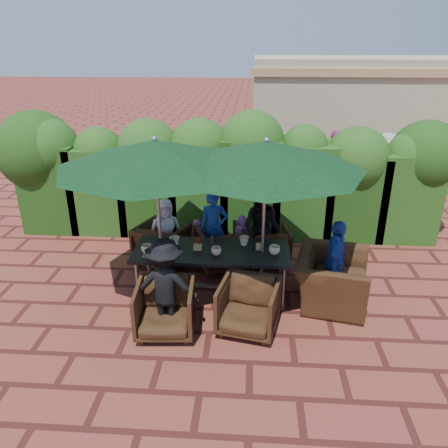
# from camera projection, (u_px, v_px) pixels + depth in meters

# --- Properties ---
(ground) EXTENTS (80.00, 80.00, 0.00)m
(ground) POSITION_uv_depth(u_px,v_px,m) (216.00, 289.00, 6.94)
(ground) COLOR maroon
(ground) RESTS_ON ground
(dining_table) EXTENTS (2.35, 0.90, 0.75)m
(dining_table) POSITION_uv_depth(u_px,v_px,m) (212.00, 254.00, 6.59)
(dining_table) COLOR black
(dining_table) RESTS_ON ground
(umbrella_left) EXTENTS (2.83, 2.83, 2.46)m
(umbrella_left) POSITION_uv_depth(u_px,v_px,m) (155.00, 154.00, 6.01)
(umbrella_left) COLOR gray
(umbrella_left) RESTS_ON ground
(umbrella_right) EXTENTS (2.78, 2.78, 2.46)m
(umbrella_right) POSITION_uv_depth(u_px,v_px,m) (266.00, 155.00, 5.93)
(umbrella_right) COLOR gray
(umbrella_right) RESTS_ON ground
(chair_far_left) EXTENTS (1.00, 0.98, 0.81)m
(chair_far_left) POSITION_uv_depth(u_px,v_px,m) (162.00, 242.00, 7.61)
(chair_far_left) COLOR black
(chair_far_left) RESTS_ON ground
(chair_far_mid) EXTENTS (0.99, 0.96, 0.79)m
(chair_far_mid) POSITION_uv_depth(u_px,v_px,m) (222.00, 246.00, 7.48)
(chair_far_mid) COLOR black
(chair_far_mid) RESTS_ON ground
(chair_far_right) EXTENTS (0.81, 0.77, 0.73)m
(chair_far_right) POSITION_uv_depth(u_px,v_px,m) (267.00, 244.00, 7.63)
(chair_far_right) COLOR black
(chair_far_right) RESTS_ON ground
(chair_near_left) EXTENTS (0.81, 0.76, 0.79)m
(chair_near_left) POSITION_uv_depth(u_px,v_px,m) (165.00, 306.00, 5.81)
(chair_near_left) COLOR black
(chair_near_left) RESTS_ON ground
(chair_near_right) EXTENTS (0.89, 0.86, 0.79)m
(chair_near_right) POSITION_uv_depth(u_px,v_px,m) (248.00, 304.00, 5.86)
(chair_near_right) COLOR black
(chair_near_right) RESTS_ON ground
(chair_end_right) EXTENTS (0.98, 1.29, 1.02)m
(chair_end_right) POSITION_uv_depth(u_px,v_px,m) (332.00, 271.00, 6.44)
(chair_end_right) COLOR black
(chair_end_right) RESTS_ON ground
(adult_far_left) EXTENTS (0.66, 0.53, 1.17)m
(adult_far_left) POSITION_uv_depth(u_px,v_px,m) (166.00, 231.00, 7.59)
(adult_far_left) COLOR silver
(adult_far_left) RESTS_ON ground
(adult_far_mid) EXTENTS (0.51, 0.43, 1.33)m
(adult_far_mid) POSITION_uv_depth(u_px,v_px,m) (214.00, 228.00, 7.51)
(adult_far_mid) COLOR #1D3E9E
(adult_far_mid) RESTS_ON ground
(adult_far_right) EXTENTS (0.80, 0.66, 1.43)m
(adult_far_right) POSITION_uv_depth(u_px,v_px,m) (262.00, 229.00, 7.36)
(adult_far_right) COLOR black
(adult_far_right) RESTS_ON ground
(adult_near_left) EXTENTS (0.88, 0.43, 1.35)m
(adult_near_left) POSITION_uv_depth(u_px,v_px,m) (166.00, 286.00, 5.75)
(adult_near_left) COLOR black
(adult_near_left) RESTS_ON ground
(adult_end_right) EXTENTS (0.52, 0.82, 1.29)m
(adult_end_right) POSITION_uv_depth(u_px,v_px,m) (335.00, 262.00, 6.42)
(adult_end_right) COLOR #1D3E9E
(adult_end_right) RESTS_ON ground
(child_left) EXTENTS (0.31, 0.26, 0.77)m
(child_left) POSITION_uv_depth(u_px,v_px,m) (197.00, 240.00, 7.73)
(child_left) COLOR #C6458F
(child_left) RESTS_ON ground
(child_right) EXTENTS (0.37, 0.32, 0.91)m
(child_right) POSITION_uv_depth(u_px,v_px,m) (242.00, 241.00, 7.54)
(child_right) COLOR #9D4EAA
(child_right) RESTS_ON ground
(pedestrian_a) EXTENTS (1.48, 0.65, 1.54)m
(pedestrian_a) POSITION_uv_depth(u_px,v_px,m) (302.00, 170.00, 10.42)
(pedestrian_a) COLOR green
(pedestrian_a) RESTS_ON ground
(pedestrian_b) EXTENTS (0.87, 0.58, 1.72)m
(pedestrian_b) POSITION_uv_depth(u_px,v_px,m) (333.00, 166.00, 10.48)
(pedestrian_b) COLOR #C6458F
(pedestrian_b) RESTS_ON ground
(pedestrian_c) EXTENTS (1.18, 0.95, 1.69)m
(pedestrian_c) POSITION_uv_depth(u_px,v_px,m) (384.00, 169.00, 10.28)
(pedestrian_c) COLOR #98969E
(pedestrian_c) RESTS_ON ground
(cup_a) EXTENTS (0.17, 0.17, 0.13)m
(cup_a) POSITION_uv_depth(u_px,v_px,m) (147.00, 249.00, 6.44)
(cup_a) COLOR beige
(cup_a) RESTS_ON dining_table
(cup_b) EXTENTS (0.16, 0.16, 0.15)m
(cup_b) POSITION_uv_depth(u_px,v_px,m) (175.00, 241.00, 6.67)
(cup_b) COLOR beige
(cup_b) RESTS_ON dining_table
(cup_c) EXTENTS (0.15, 0.15, 0.12)m
(cup_c) POSITION_uv_depth(u_px,v_px,m) (216.00, 251.00, 6.39)
(cup_c) COLOR beige
(cup_c) RESTS_ON dining_table
(cup_d) EXTENTS (0.15, 0.15, 0.14)m
(cup_d) POSITION_uv_depth(u_px,v_px,m) (244.00, 241.00, 6.69)
(cup_d) COLOR beige
(cup_d) RESTS_ON dining_table
(cup_e) EXTENTS (0.17, 0.17, 0.13)m
(cup_e) POSITION_uv_depth(u_px,v_px,m) (274.00, 250.00, 6.41)
(cup_e) COLOR beige
(cup_e) RESTS_ON dining_table
(ketchup_bottle) EXTENTS (0.04, 0.04, 0.17)m
(ketchup_bottle) POSITION_uv_depth(u_px,v_px,m) (198.00, 243.00, 6.59)
(ketchup_bottle) COLOR #B20C0A
(ketchup_bottle) RESTS_ON dining_table
(sauce_bottle) EXTENTS (0.04, 0.04, 0.17)m
(sauce_bottle) POSITION_uv_depth(u_px,v_px,m) (212.00, 241.00, 6.63)
(sauce_bottle) COLOR #4C230C
(sauce_bottle) RESTS_ON dining_table
(serving_tray) EXTENTS (0.35, 0.25, 0.02)m
(serving_tray) POSITION_uv_depth(u_px,v_px,m) (156.00, 254.00, 6.42)
(serving_tray) COLOR #986E49
(serving_tray) RESTS_ON dining_table
(number_block_left) EXTENTS (0.12, 0.06, 0.10)m
(number_block_left) POSITION_uv_depth(u_px,v_px,m) (198.00, 247.00, 6.54)
(number_block_left) COLOR tan
(number_block_left) RESTS_ON dining_table
(number_block_right) EXTENTS (0.12, 0.06, 0.10)m
(number_block_right) POSITION_uv_depth(u_px,v_px,m) (260.00, 247.00, 6.55)
(number_block_right) COLOR tan
(number_block_right) RESTS_ON dining_table
(hedge_wall) EXTENTS (9.10, 1.60, 2.47)m
(hedge_wall) POSITION_uv_depth(u_px,v_px,m) (215.00, 169.00, 8.57)
(hedge_wall) COLOR #163B10
(hedge_wall) RESTS_ON ground
(building) EXTENTS (6.20, 3.08, 3.20)m
(building) POSITION_uv_depth(u_px,v_px,m) (358.00, 117.00, 12.51)
(building) COLOR tan
(building) RESTS_ON ground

